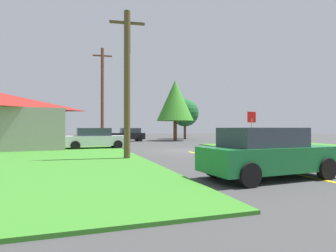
% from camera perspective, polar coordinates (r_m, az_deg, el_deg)
% --- Properties ---
extents(ground_plane, '(120.00, 120.00, 0.00)m').
position_cam_1_polar(ground_plane, '(19.77, 3.25, -5.12)').
color(ground_plane, '#3D3D3D').
extents(grass_verge_left, '(12.00, 20.00, 0.08)m').
position_cam_1_polar(grass_verge_left, '(14.68, -29.17, -6.52)').
color(grass_verge_left, '#367E26').
rests_on(grass_verge_left, ground).
extents(lane_stripe_center, '(0.20, 14.00, 0.01)m').
position_cam_1_polar(lane_stripe_center, '(12.70, 16.71, -7.67)').
color(lane_stripe_center, yellow).
rests_on(lane_stripe_center, ground).
extents(stop_sign, '(0.78, 0.16, 2.81)m').
position_cam_1_polar(stop_sign, '(21.07, 16.88, 0.62)').
color(stop_sign, '#9EA0A8').
rests_on(stop_sign, ground).
extents(car_approaching_junction, '(4.29, 2.02, 1.62)m').
position_cam_1_polar(car_approaching_junction, '(34.26, -8.33, -1.80)').
color(car_approaching_junction, black).
rests_on(car_approaching_junction, ground).
extents(car_on_crossroad, '(2.15, 3.86, 1.62)m').
position_cam_1_polar(car_on_crossroad, '(30.02, 19.50, -1.96)').
color(car_on_crossroad, red).
rests_on(car_on_crossroad, ground).
extents(car_behind_on_main_road, '(4.49, 2.28, 1.62)m').
position_cam_1_polar(car_behind_on_main_road, '(9.39, 19.73, -5.31)').
color(car_behind_on_main_road, '#196B33').
rests_on(car_behind_on_main_road, ground).
extents(parked_car_near_building, '(4.60, 2.12, 1.62)m').
position_cam_1_polar(parked_car_near_building, '(22.10, -14.76, -2.52)').
color(parked_car_near_building, silver).
rests_on(parked_car_near_building, ground).
extents(utility_pole_near, '(1.80, 0.33, 7.63)m').
position_cam_1_polar(utility_pole_near, '(14.45, -8.44, 8.73)').
color(utility_pole_near, brown).
rests_on(utility_pole_near, ground).
extents(utility_pole_mid, '(1.80, 0.30, 9.21)m').
position_cam_1_polar(utility_pole_mid, '(26.98, -13.41, 6.18)').
color(utility_pole_mid, brown).
rests_on(utility_pole_mid, ground).
extents(oak_tree_left, '(4.80, 4.80, 7.85)m').
position_cam_1_polar(oak_tree_left, '(35.88, 1.49, 5.27)').
color(oak_tree_left, brown).
rests_on(oak_tree_left, ground).
extents(pine_tree_center, '(4.19, 4.19, 6.07)m').
position_cam_1_polar(pine_tree_center, '(42.06, 3.51, 2.74)').
color(pine_tree_center, brown).
rests_on(pine_tree_center, ground).
extents(barn, '(9.24, 6.94, 4.22)m').
position_cam_1_polar(barn, '(23.77, -31.38, 0.83)').
color(barn, gray).
rests_on(barn, ground).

